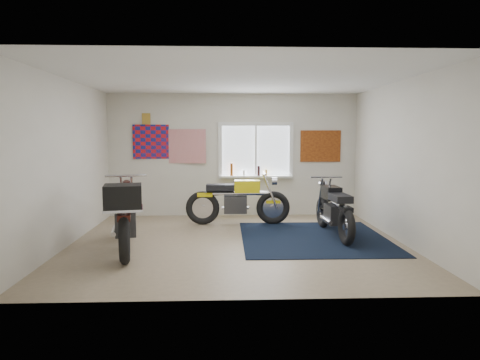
{
  "coord_description": "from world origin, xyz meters",
  "views": [
    {
      "loc": [
        -0.23,
        -7.0,
        1.79
      ],
      "look_at": [
        0.07,
        0.4,
        1.02
      ],
      "focal_mm": 32.0,
      "sensor_mm": 36.0,
      "label": 1
    }
  ],
  "objects_px": {
    "navy_rug": "(313,238)",
    "yellow_triumph": "(237,201)",
    "maroon_tourer": "(125,214)",
    "black_chrome_bike": "(334,211)"
  },
  "relations": [
    {
      "from": "navy_rug",
      "to": "black_chrome_bike",
      "type": "distance_m",
      "value": 0.62
    },
    {
      "from": "yellow_triumph",
      "to": "black_chrome_bike",
      "type": "bearing_deg",
      "value": -31.16
    },
    {
      "from": "yellow_triumph",
      "to": "maroon_tourer",
      "type": "bearing_deg",
      "value": -130.3
    },
    {
      "from": "yellow_triumph",
      "to": "maroon_tourer",
      "type": "height_order",
      "value": "maroon_tourer"
    },
    {
      "from": "navy_rug",
      "to": "yellow_triumph",
      "type": "xyz_separation_m",
      "value": [
        -1.29,
        1.23,
        0.46
      ]
    },
    {
      "from": "navy_rug",
      "to": "maroon_tourer",
      "type": "xyz_separation_m",
      "value": [
        -3.07,
        -0.81,
        0.59
      ]
    },
    {
      "from": "navy_rug",
      "to": "maroon_tourer",
      "type": "distance_m",
      "value": 3.23
    },
    {
      "from": "black_chrome_bike",
      "to": "maroon_tourer",
      "type": "relative_size",
      "value": 0.89
    },
    {
      "from": "black_chrome_bike",
      "to": "maroon_tourer",
      "type": "bearing_deg",
      "value": 103.19
    },
    {
      "from": "navy_rug",
      "to": "maroon_tourer",
      "type": "relative_size",
      "value": 1.16
    }
  ]
}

